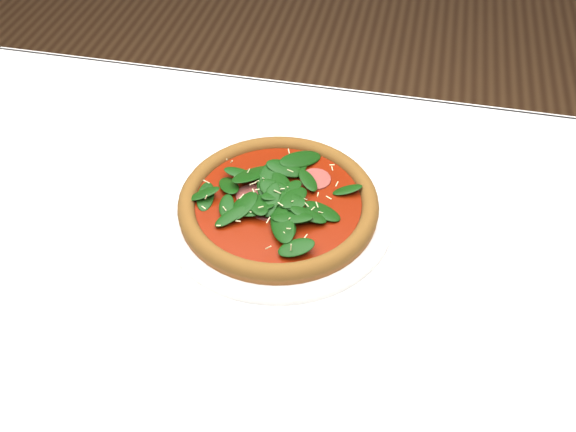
# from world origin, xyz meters

# --- Properties ---
(dining_table) EXTENTS (1.21, 0.81, 0.75)m
(dining_table) POSITION_xyz_m (0.00, 0.00, 0.65)
(dining_table) COLOR white
(dining_table) RESTS_ON ground
(plate) EXTENTS (0.34, 0.34, 0.01)m
(plate) POSITION_xyz_m (0.04, 0.06, 0.76)
(plate) COLOR white
(plate) RESTS_ON dining_table
(pizza) EXTENTS (0.36, 0.36, 0.04)m
(pizza) POSITION_xyz_m (0.04, 0.06, 0.78)
(pizza) COLOR #A06026
(pizza) RESTS_ON plate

